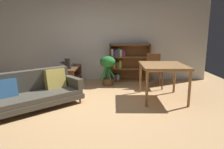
# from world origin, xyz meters

# --- Properties ---
(ground_plane) EXTENTS (8.16, 8.16, 0.00)m
(ground_plane) POSITION_xyz_m (0.00, 0.00, 0.00)
(ground_plane) COLOR tan
(back_wall_panel) EXTENTS (6.80, 0.10, 2.70)m
(back_wall_panel) POSITION_xyz_m (0.00, 2.70, 1.35)
(back_wall_panel) COLOR silver
(back_wall_panel) RESTS_ON ground_plane
(fabric_couch) EXTENTS (1.83, 1.77, 0.72)m
(fabric_couch) POSITION_xyz_m (-1.09, 0.16, 0.33)
(fabric_couch) COLOR brown
(fabric_couch) RESTS_ON ground_plane
(media_console) EXTENTS (0.40, 1.20, 0.55)m
(media_console) POSITION_xyz_m (-0.70, 1.75, 0.27)
(media_console) COLOR #56351E
(media_console) RESTS_ON ground_plane
(open_laptop) EXTENTS (0.44, 0.34, 0.11)m
(open_laptop) POSITION_xyz_m (-0.80, 2.03, 0.58)
(open_laptop) COLOR #333338
(open_laptop) RESTS_ON media_console
(desk_speaker) EXTENTS (0.17, 0.17, 0.28)m
(desk_speaker) POSITION_xyz_m (-0.71, 1.51, 0.69)
(desk_speaker) COLOR #2D2823
(desk_speaker) RESTS_ON media_console
(potted_floor_plant) EXTENTS (0.45, 0.48, 0.84)m
(potted_floor_plant) POSITION_xyz_m (0.32, 1.93, 0.54)
(potted_floor_plant) COLOR brown
(potted_floor_plant) RESTS_ON ground_plane
(dining_table) EXTENTS (0.95, 1.13, 0.79)m
(dining_table) POSITION_xyz_m (1.58, 0.69, 0.71)
(dining_table) COLOR olive
(dining_table) RESTS_ON ground_plane
(dining_chair_near) EXTENTS (0.42, 0.39, 0.92)m
(dining_chair_near) POSITION_xyz_m (1.58, 1.70, 0.52)
(dining_chair_near) COLOR brown
(dining_chair_near) RESTS_ON ground_plane
(bookshelf) EXTENTS (1.25, 0.29, 1.14)m
(bookshelf) POSITION_xyz_m (0.89, 2.53, 0.57)
(bookshelf) COLOR brown
(bookshelf) RESTS_ON ground_plane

